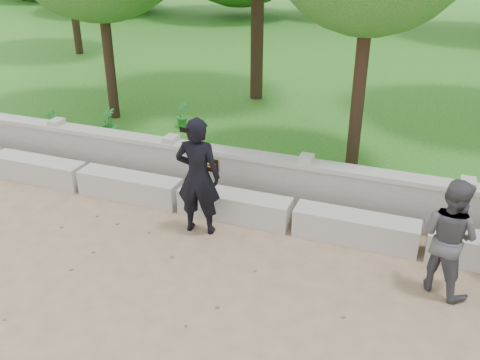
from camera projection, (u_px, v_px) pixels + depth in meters
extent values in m
plane|color=#A28363|center=(122.00, 267.00, 7.68)|extent=(80.00, 80.00, 0.00)
cube|color=#1E6318|center=(330.00, 54.00, 19.38)|extent=(40.00, 22.00, 0.25)
cube|color=beige|center=(38.00, 170.00, 10.13)|extent=(1.90, 0.45, 0.45)
cube|color=beige|center=(130.00, 187.00, 9.49)|extent=(1.90, 0.45, 0.45)
cube|color=beige|center=(234.00, 206.00, 8.86)|extent=(1.90, 0.45, 0.45)
cube|color=beige|center=(355.00, 228.00, 8.22)|extent=(1.90, 0.45, 0.45)
cube|color=#B9B6AE|center=(197.00, 170.00, 9.68)|extent=(12.50, 0.25, 0.82)
cube|color=beige|center=(196.00, 147.00, 9.48)|extent=(12.50, 0.35, 0.08)
cube|color=black|center=(209.00, 165.00, 9.38)|extent=(0.36, 0.02, 0.24)
imported|color=black|center=(198.00, 176.00, 8.18)|extent=(0.75, 0.54, 1.91)
cube|color=black|center=(184.00, 130.00, 7.47)|extent=(0.14, 0.04, 0.07)
imported|color=#46464C|center=(449.00, 237.00, 6.89)|extent=(1.00, 0.94, 1.63)
cylinder|color=#382619|center=(107.00, 44.00, 12.02)|extent=(0.23, 0.23, 3.47)
cylinder|color=#382619|center=(257.00, 3.00, 13.12)|extent=(0.32, 0.32, 4.81)
cylinder|color=#382619|center=(360.00, 76.00, 9.43)|extent=(0.24, 0.24, 3.52)
imported|color=#2E8734|center=(53.00, 125.00, 11.39)|extent=(0.39, 0.32, 0.63)
imported|color=#2E8734|center=(182.00, 115.00, 12.05)|extent=(0.39, 0.40, 0.58)
imported|color=#2E8734|center=(109.00, 123.00, 11.43)|extent=(0.49, 0.48, 0.65)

